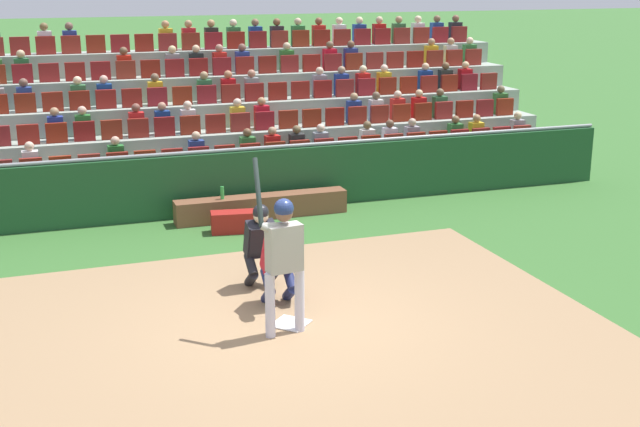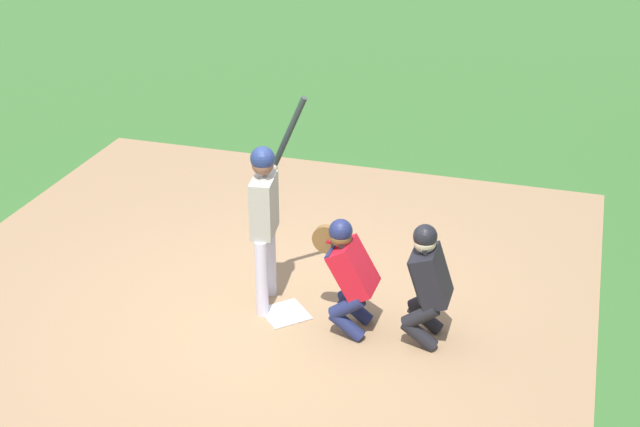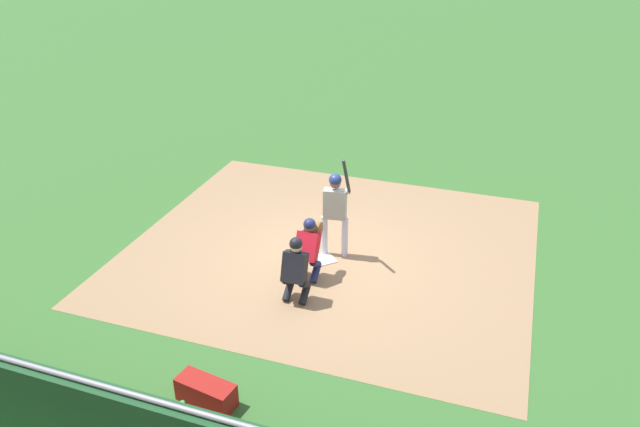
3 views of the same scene
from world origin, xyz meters
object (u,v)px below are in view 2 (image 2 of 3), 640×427
(catcher_crouching, at_px, (348,269))
(home_plate_umpire, at_px, (427,279))
(home_plate_marker, at_px, (285,314))
(batter_at_plate, at_px, (265,208))

(catcher_crouching, distance_m, home_plate_umpire, 0.79)
(home_plate_marker, distance_m, home_plate_umpire, 1.65)
(batter_at_plate, bearing_deg, home_plate_marker, -122.75)
(home_plate_marker, bearing_deg, catcher_crouching, -94.08)
(home_plate_umpire, bearing_deg, batter_at_plate, 84.43)
(home_plate_marker, relative_size, catcher_crouching, 0.35)
(home_plate_marker, bearing_deg, batter_at_plate, 57.25)
(home_plate_marker, height_order, catcher_crouching, catcher_crouching)
(home_plate_marker, height_order, home_plate_umpire, home_plate_umpire)
(batter_at_plate, bearing_deg, home_plate_umpire, -95.57)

